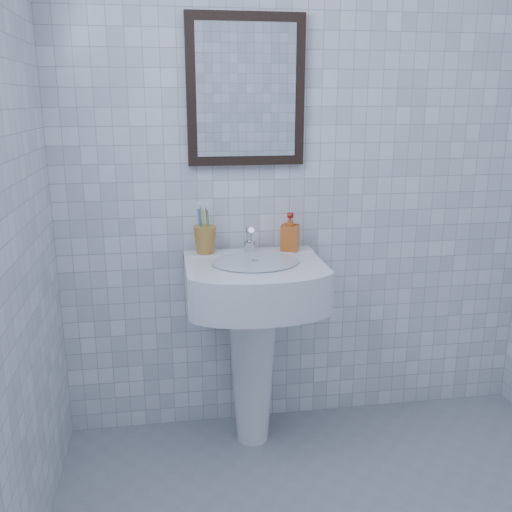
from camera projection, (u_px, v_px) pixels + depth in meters
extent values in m
cube|color=white|center=(305.00, 161.00, 2.53)|extent=(2.20, 0.02, 2.50)
cone|color=white|center=(252.00, 368.00, 2.55)|extent=(0.22, 0.22, 0.71)
cube|color=white|center=(254.00, 281.00, 2.39)|extent=(0.57, 0.41, 0.17)
cube|color=white|center=(249.00, 254.00, 2.52)|extent=(0.57, 0.10, 0.03)
cylinder|color=silver|center=(255.00, 262.00, 2.33)|extent=(0.36, 0.36, 0.01)
cylinder|color=silver|center=(249.00, 247.00, 2.48)|extent=(0.05, 0.05, 0.05)
cylinder|color=silver|center=(250.00, 234.00, 2.45)|extent=(0.03, 0.10, 0.08)
cylinder|color=silver|center=(249.00, 237.00, 2.49)|extent=(0.03, 0.05, 0.09)
imported|color=#BA4512|center=(290.00, 232.00, 2.51)|extent=(0.10, 0.10, 0.17)
cube|color=black|center=(246.00, 91.00, 2.39)|extent=(0.50, 0.04, 0.62)
cube|color=white|center=(246.00, 91.00, 2.38)|extent=(0.42, 0.00, 0.54)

